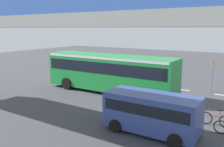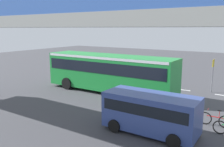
# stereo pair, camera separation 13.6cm
# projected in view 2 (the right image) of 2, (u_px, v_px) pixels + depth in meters

# --- Properties ---
(ground) EXTENTS (80.00, 80.00, 0.00)m
(ground) POSITION_uv_depth(u_px,v_px,m) (124.00, 90.00, 21.18)
(ground) COLOR #424247
(city_bus) EXTENTS (11.54, 2.85, 3.15)m
(city_bus) POSITION_uv_depth(u_px,v_px,m) (109.00, 70.00, 20.18)
(city_bus) COLOR #1E8C38
(city_bus) RESTS_ON ground
(parked_van) EXTENTS (4.80, 2.17, 2.05)m
(parked_van) POSITION_uv_depth(u_px,v_px,m) (151.00, 111.00, 12.32)
(parked_van) COLOR #33478C
(parked_van) RESTS_ON ground
(bicycle_red) EXTENTS (1.77, 0.44, 0.96)m
(bicycle_red) POSITION_uv_depth(u_px,v_px,m) (215.00, 120.00, 13.26)
(bicycle_red) COLOR black
(bicycle_red) RESTS_ON ground
(pedestrian) EXTENTS (0.38, 0.38, 1.79)m
(pedestrian) POSITION_uv_depth(u_px,v_px,m) (79.00, 67.00, 27.96)
(pedestrian) COLOR #2D2D38
(pedestrian) RESTS_ON ground
(traffic_sign) EXTENTS (0.08, 0.60, 2.80)m
(traffic_sign) POSITION_uv_depth(u_px,v_px,m) (213.00, 70.00, 20.06)
(traffic_sign) COLOR slate
(traffic_sign) RESTS_ON ground
(lane_dash_left) EXTENTS (2.00, 0.20, 0.01)m
(lane_dash_left) POSITION_uv_depth(u_px,v_px,m) (179.00, 89.00, 21.38)
(lane_dash_left) COLOR silver
(lane_dash_left) RESTS_ON ground
(lane_dash_centre) EXTENTS (2.00, 0.20, 0.01)m
(lane_dash_centre) POSITION_uv_depth(u_px,v_px,m) (139.00, 84.00, 23.53)
(lane_dash_centre) COLOR silver
(lane_dash_centre) RESTS_ON ground
(lane_dash_right) EXTENTS (2.00, 0.20, 0.01)m
(lane_dash_right) POSITION_uv_depth(u_px,v_px,m) (105.00, 79.00, 25.68)
(lane_dash_right) COLOR silver
(lane_dash_right) RESTS_ON ground
(lane_dash_rightmost) EXTENTS (2.00, 0.20, 0.01)m
(lane_dash_rightmost) POSITION_uv_depth(u_px,v_px,m) (77.00, 75.00, 27.82)
(lane_dash_rightmost) COLOR silver
(lane_dash_rightmost) RESTS_ON ground
(pedestrian_overpass) EXTENTS (24.91, 2.60, 6.99)m
(pedestrian_overpass) POSITION_uv_depth(u_px,v_px,m) (24.00, 32.00, 11.99)
(pedestrian_overpass) COLOR gray
(pedestrian_overpass) RESTS_ON ground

